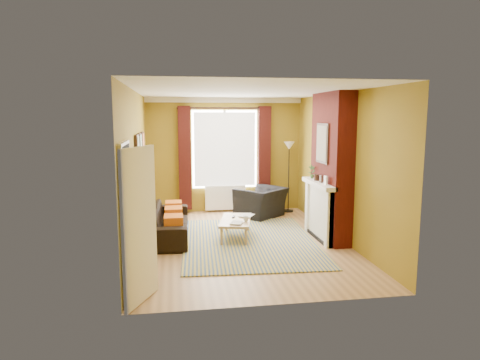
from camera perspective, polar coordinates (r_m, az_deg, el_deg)
The scene contains 12 objects.
ground at distance 8.17m, azimuth 0.27°, elevation -8.26°, with size 5.50×5.50×0.00m, color #997045.
room_walls at distance 8.27m, azimuth 4.26°, elevation 1.70°, with size 3.82×5.54×2.83m.
striped_rug at distance 8.19m, azimuth 1.25°, elevation -8.14°, with size 2.64×3.54×0.02m.
sofa at distance 8.51m, azimuth -9.84°, elevation -5.51°, with size 2.15×0.84×0.63m, color black.
armchair at distance 10.10m, azimuth 2.83°, elevation -2.99°, with size 1.06×0.92×0.69m, color black.
coffee_table at distance 8.34m, azimuth -0.59°, elevation -5.52°, with size 0.79×1.22×0.37m.
wicker_stool at distance 10.54m, azimuth 2.34°, elevation -3.14°, with size 0.41×0.41×0.46m.
floor_lamp at distance 10.55m, azimuth 6.55°, elevation 3.09°, with size 0.30×0.30×1.74m.
book_a at distance 8.02m, azimuth -1.20°, elevation -5.70°, with size 0.21×0.29×0.03m, color #999999.
book_b at distance 8.61m, azimuth 0.16°, elevation -4.72°, with size 0.24×0.33×0.02m, color #999999.
mug at distance 8.14m, azimuth 0.78°, elevation -5.22°, with size 0.11×0.11×0.10m, color #999999.
tv_remote at distance 8.49m, azimuth -0.87°, elevation -4.92°, with size 0.09×0.16×0.02m.
Camera 1 is at (-1.24, -7.72, 2.36)m, focal length 32.00 mm.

